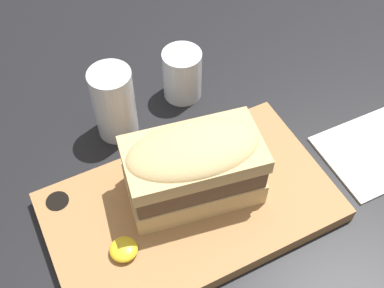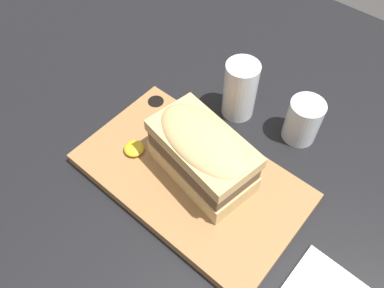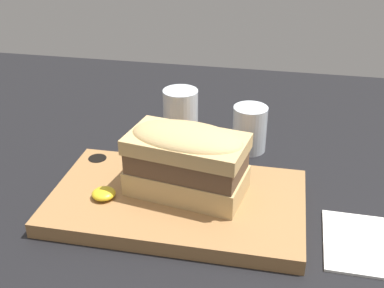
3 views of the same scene
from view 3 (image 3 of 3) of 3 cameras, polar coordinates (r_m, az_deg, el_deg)
dining_table at (r=74.99cm, az=-5.63°, el=-7.70°), size 144.44×128.92×2.00cm
serving_board at (r=72.82cm, az=-1.79°, el=-6.72°), size 37.49×21.87×2.32cm
sandwich at (r=69.94cm, az=-0.63°, el=-1.66°), size 18.41×12.06×10.63cm
mustard_dollop at (r=72.25cm, az=-10.43°, el=-5.80°), size 3.50×3.50×1.40cm
water_glass at (r=86.41cm, az=-1.34°, el=2.31°), size 6.19×6.19×11.64cm
wine_glass at (r=87.51cm, az=6.83°, el=1.69°), size 6.17×6.17×8.42cm
napkin at (r=70.78cm, az=21.61°, el=-11.20°), size 15.67×13.15×0.40cm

